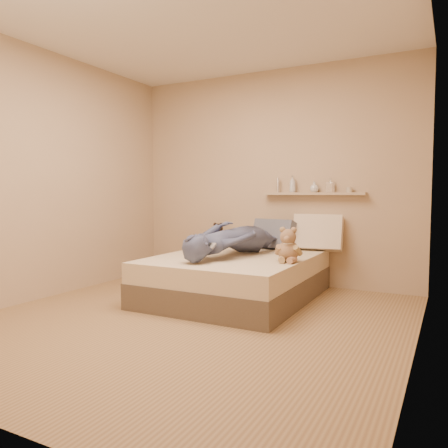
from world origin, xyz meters
The scene contains 10 objects.
room centered at (0.00, 0.00, 1.30)m, with size 3.80×3.80×3.80m.
bed centered at (0.00, 0.93, 0.22)m, with size 1.50×1.90×0.45m.
game_console centered at (-0.07, 0.43, 0.61)m, with size 0.18×0.10×0.06m.
teddy_bear centered at (0.63, 0.77, 0.59)m, with size 0.27×0.27×0.34m.
dark_plush centered at (-0.63, 1.70, 0.57)m, with size 0.18×0.18×0.28m.
pillow_cream centered at (0.64, 1.76, 0.65)m, with size 0.55×0.16×0.40m, color beige.
pillow_grey centered at (0.14, 1.62, 0.62)m, with size 0.50×0.14×0.34m, color slate.
person centered at (-0.03, 0.91, 0.63)m, with size 0.55×1.52×0.36m, color #485171.
wall_shelf centered at (0.55, 1.84, 1.10)m, with size 1.20×0.12×0.03m, color tan.
shelf_bottles centered at (0.54, 1.84, 1.19)m, with size 0.90×0.12×0.20m.
Camera 1 is at (2.00, -3.16, 1.10)m, focal length 35.00 mm.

